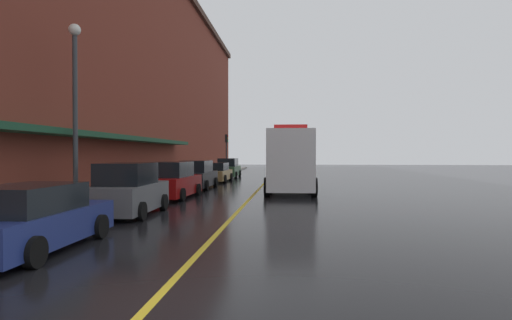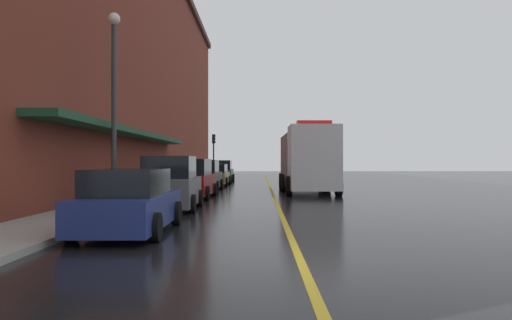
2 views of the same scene
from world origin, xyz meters
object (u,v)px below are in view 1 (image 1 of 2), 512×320
parked_car_4 (217,173)px  traffic_light_near (226,146)px  parked_car_2 (172,181)px  parked_car_0 (33,220)px  parked_car_1 (129,191)px  parking_meter_2 (213,166)px  street_lamp_left (75,96)px  parked_car_5 (228,169)px  parking_meter_0 (174,173)px  parking_meter_1 (10,199)px  parked_car_3 (197,176)px  box_truck (290,161)px

parked_car_4 → traffic_light_near: size_ratio=1.09×
parked_car_2 → parked_car_0: bearing=-177.9°
parked_car_0 → parked_car_4: parked_car_0 is taller
parked_car_1 → parking_meter_2: (-1.45, 24.19, 0.17)m
parked_car_0 → street_lamp_left: size_ratio=0.68×
parked_car_5 → parked_car_0: bearing=179.7°
parked_car_1 → parking_meter_2: size_ratio=3.24×
parking_meter_2 → traffic_light_near: traffic_light_near is taller
parking_meter_0 → parking_meter_2: same height
parked_car_4 → parking_meter_1: parked_car_4 is taller
parked_car_3 → box_truck: (6.00, -1.39, 0.95)m
parked_car_2 → parking_meter_1: (-1.39, -10.29, 0.20)m
parking_meter_1 → parked_car_3: bearing=85.3°
parked_car_2 → street_lamp_left: bearing=162.7°
parked_car_0 → parking_meter_0: size_ratio=3.53×
parked_car_2 → parked_car_4: size_ratio=1.02×
parked_car_2 → box_truck: (5.94, 4.48, 0.94)m
parked_car_2 → traffic_light_near: (-1.33, 26.04, 2.29)m
traffic_light_near → box_truck: bearing=-71.4°
box_truck → parking_meter_2: 15.74m
parked_car_0 → parked_car_1: parked_car_1 is taller
parking_meter_1 → parking_meter_0: bearing=90.0°
parked_car_5 → box_truck: 15.21m
parked_car_3 → parking_meter_2: parked_car_3 is taller
parked_car_0 → traffic_light_near: bearing=1.6°
parking_meter_2 → parked_car_5: bearing=3.3°
parked_car_4 → street_lamp_left: bearing=174.4°
parked_car_1 → parked_car_3: bearing=-0.7°
parked_car_5 → parking_meter_2: (-1.44, -0.08, 0.21)m
parking_meter_0 → street_lamp_left: 11.44m
parked_car_5 → parking_meter_1: (-1.44, -28.75, 0.21)m
parked_car_2 → parked_car_5: parked_car_2 is taller
parking_meter_2 → parked_car_3: bearing=-83.9°
parked_car_2 → street_lamp_left: (-1.99, -5.80, 3.54)m
parked_car_0 → box_truck: 17.12m
box_truck → parked_car_2: bearing=-53.9°
parked_car_2 → parked_car_3: (-0.06, 5.87, -0.01)m
parked_car_3 → parked_car_4: 6.51m
parking_meter_2 → parked_car_0: bearing=-87.2°
parked_car_4 → parked_car_5: parked_car_5 is taller
parked_car_1 → parking_meter_1: bearing=160.8°
parked_car_5 → parking_meter_2: parked_car_5 is taller
parked_car_2 → parked_car_4: (0.04, 12.38, -0.13)m
parked_car_5 → box_truck: (5.89, -13.99, 0.95)m
parked_car_0 → parking_meter_1: size_ratio=3.53×
parked_car_0 → street_lamp_left: 7.15m
parking_meter_0 → parking_meter_1: same height
parked_car_5 → street_lamp_left: 24.61m
parking_meter_0 → parked_car_2: bearing=-74.8°
parked_car_0 → box_truck: size_ratio=0.53×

